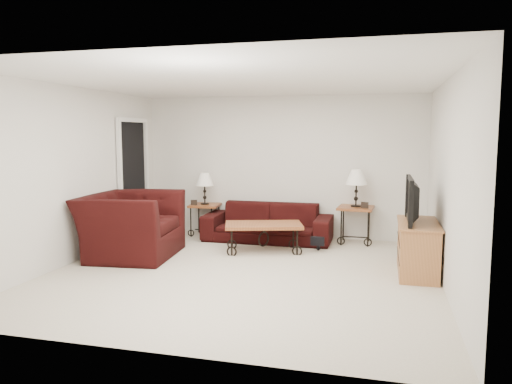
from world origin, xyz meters
The scene contains 20 objects.
ground centered at (0.00, 0.00, 0.00)m, with size 5.00×5.00×0.00m, color #BAAD9F.
wall_back centered at (0.00, 2.50, 1.25)m, with size 5.00×0.02×2.50m, color silver.
wall_front centered at (0.00, -2.50, 1.25)m, with size 5.00×0.02×2.50m, color silver.
wall_left centered at (-2.50, 0.00, 1.25)m, with size 0.02×5.00×2.50m, color silver.
wall_right centered at (2.50, 0.00, 1.25)m, with size 0.02×5.00×2.50m, color silver.
ceiling centered at (0.00, 0.00, 2.50)m, with size 5.00×5.00×0.00m, color white.
doorway centered at (-2.47, 1.65, 1.02)m, with size 0.08×0.94×2.04m, color black.
sofa centered at (-0.14, 2.02, 0.32)m, with size 2.18×0.85×0.64m, color black.
side_table_left centered at (-1.35, 2.20, 0.28)m, with size 0.52×0.52×0.57m, color brown.
side_table_right centered at (1.34, 2.20, 0.31)m, with size 0.57×0.57×0.62m, color brown.
lamp_left centered at (-1.35, 2.20, 0.85)m, with size 0.32×0.32×0.57m, color black, non-canonical shape.
lamp_right centered at (1.34, 2.20, 0.93)m, with size 0.35×0.35×0.62m, color black, non-canonical shape.
photo_frame_left centered at (-1.50, 2.05, 0.61)m, with size 0.11×0.02×0.09m, color black.
photo_frame_right centered at (1.49, 2.05, 0.67)m, with size 0.12×0.02×0.10m, color black.
coffee_table centered at (-0.02, 1.23, 0.22)m, with size 1.18×0.64×0.44m, color brown.
armchair centered at (-1.88, 0.46, 0.47)m, with size 1.45×1.27×0.94m, color black.
throw_pillow centered at (-1.72, 0.41, 0.52)m, with size 0.43×0.11×0.43m, color #DB481C.
tv_stand centered at (2.23, 0.55, 0.34)m, with size 0.47×1.14×0.68m, color #B37542.
television centered at (2.21, 0.55, 0.98)m, with size 1.02×0.13×0.59m, color black.
backpack centered at (0.81, 1.52, 0.21)m, with size 0.33×0.25×0.43m, color black.
Camera 1 is at (1.76, -6.11, 1.83)m, focal length 34.56 mm.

